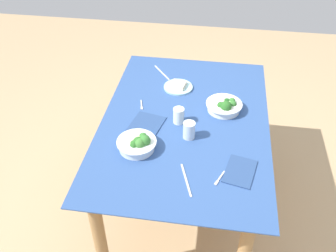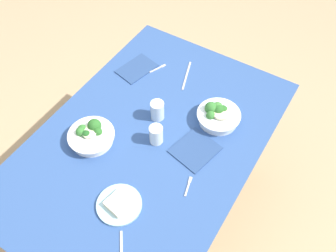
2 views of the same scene
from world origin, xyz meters
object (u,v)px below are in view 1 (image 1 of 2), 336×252
(broccoli_bowl_near, at_px, (225,106))
(napkin_folded_lower, at_px, (240,171))
(water_glass_center, at_px, (179,116))
(napkin_folded_upper, at_px, (147,124))
(broccoli_bowl_far, at_px, (138,144))
(bread_side_plate, at_px, (178,86))
(table_knife_left, at_px, (162,73))
(fork_by_near_bowl, at_px, (141,105))
(water_glass_side, at_px, (189,130))
(table_knife_right, at_px, (186,180))
(fork_by_far_bowl, at_px, (219,179))

(broccoli_bowl_near, distance_m, napkin_folded_lower, 0.52)
(broccoli_bowl_near, xyz_separation_m, napkin_folded_lower, (-0.51, -0.10, -0.03))
(water_glass_center, height_order, napkin_folded_upper, water_glass_center)
(broccoli_bowl_far, bearing_deg, bread_side_plate, -12.42)
(napkin_folded_upper, bearing_deg, napkin_folded_lower, -119.31)
(napkin_folded_upper, bearing_deg, bread_side_plate, -17.98)
(bread_side_plate, relative_size, napkin_folded_upper, 0.98)
(table_knife_left, bearing_deg, water_glass_center, -17.44)
(bread_side_plate, bearing_deg, fork_by_near_bowl, 139.15)
(water_glass_side, distance_m, fork_by_near_bowl, 0.41)
(water_glass_side, bearing_deg, napkin_folded_upper, 73.58)
(broccoli_bowl_near, bearing_deg, napkin_folded_lower, -169.35)
(water_glass_center, relative_size, table_knife_right, 0.44)
(bread_side_plate, bearing_deg, table_knife_right, -169.97)
(bread_side_plate, height_order, fork_by_far_bowl, bread_side_plate)
(water_glass_side, distance_m, table_knife_left, 0.71)
(table_knife_right, bearing_deg, fork_by_far_bowl, -97.29)
(broccoli_bowl_near, relative_size, fork_by_far_bowl, 2.16)
(water_glass_center, bearing_deg, fork_by_far_bowl, -148.42)
(broccoli_bowl_far, height_order, bread_side_plate, broccoli_bowl_far)
(fork_by_far_bowl, bearing_deg, table_knife_left, -131.75)
(water_glass_side, height_order, table_knife_right, water_glass_side)
(broccoli_bowl_near, xyz_separation_m, water_glass_side, (-0.28, 0.19, 0.02))
(water_glass_side, distance_m, napkin_folded_lower, 0.37)
(fork_by_far_bowl, height_order, table_knife_right, same)
(bread_side_plate, xyz_separation_m, table_knife_left, (0.17, 0.14, -0.01))
(bread_side_plate, relative_size, water_glass_center, 1.99)
(table_knife_right, relative_size, napkin_folded_lower, 1.06)
(table_knife_right, xyz_separation_m, napkin_folded_lower, (0.10, -0.26, 0.00))
(fork_by_far_bowl, xyz_separation_m, table_knife_right, (-0.03, 0.16, -0.00))
(broccoli_bowl_near, relative_size, fork_by_near_bowl, 2.24)
(bread_side_plate, relative_size, table_knife_left, 0.90)
(fork_by_near_bowl, bearing_deg, broccoli_bowl_far, -5.39)
(table_knife_left, bearing_deg, bread_side_plate, 1.84)
(bread_side_plate, distance_m, table_knife_left, 0.22)
(table_knife_left, bearing_deg, napkin_folded_upper, -36.22)
(napkin_folded_lower, bearing_deg, napkin_folded_upper, 60.69)
(bread_side_plate, height_order, water_glass_center, water_glass_center)
(water_glass_side, bearing_deg, broccoli_bowl_far, 118.12)
(water_glass_center, distance_m, table_knife_left, 0.57)
(table_knife_left, height_order, table_knife_right, same)
(fork_by_near_bowl, height_order, napkin_folded_upper, napkin_folded_upper)
(bread_side_plate, distance_m, table_knife_right, 0.82)
(fork_by_near_bowl, bearing_deg, broccoli_bowl_near, 78.32)
(water_glass_side, relative_size, napkin_folded_lower, 0.48)
(broccoli_bowl_near, bearing_deg, bread_side_plate, 56.30)
(table_knife_left, bearing_deg, broccoli_bowl_far, -36.64)
(water_glass_side, relative_size, napkin_folded_upper, 0.51)
(bread_side_plate, bearing_deg, table_knife_left, 38.49)
(bread_side_plate, bearing_deg, fork_by_far_bowl, -158.60)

